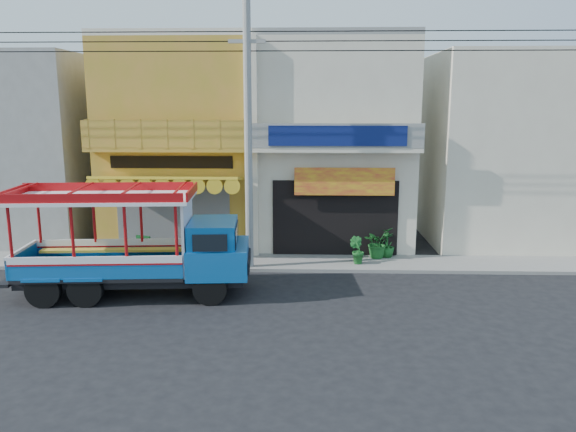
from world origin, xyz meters
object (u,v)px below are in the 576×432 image
(green_sign, at_px, (144,250))
(potted_plant_a, at_px, (377,243))
(utility_pole, at_px, (252,123))
(potted_plant_c, at_px, (387,245))
(songthaew_truck, at_px, (149,244))
(potted_plant_b, at_px, (357,250))

(green_sign, height_order, potted_plant_a, potted_plant_a)
(utility_pole, distance_m, potted_plant_c, 6.67)
(songthaew_truck, bearing_deg, potted_plant_b, 26.53)
(potted_plant_b, bearing_deg, green_sign, 32.57)
(utility_pole, bearing_deg, songthaew_truck, -136.45)
(songthaew_truck, height_order, potted_plant_c, songthaew_truck)
(utility_pole, distance_m, songthaew_truck, 5.24)
(songthaew_truck, relative_size, potted_plant_a, 6.44)
(songthaew_truck, height_order, potted_plant_a, songthaew_truck)
(utility_pole, relative_size, potted_plant_b, 29.38)
(utility_pole, relative_size, songthaew_truck, 3.92)
(songthaew_truck, relative_size, green_sign, 8.08)
(songthaew_truck, distance_m, potted_plant_b, 7.25)
(potted_plant_b, bearing_deg, songthaew_truck, 60.85)
(utility_pole, bearing_deg, potted_plant_b, 7.89)
(utility_pole, distance_m, green_sign, 6.13)
(potted_plant_c, bearing_deg, songthaew_truck, -17.37)
(potted_plant_b, bearing_deg, utility_pole, 42.21)
(potted_plant_a, bearing_deg, potted_plant_c, -33.60)
(songthaew_truck, height_order, green_sign, songthaew_truck)
(potted_plant_a, relative_size, potted_plant_c, 1.22)
(potted_plant_a, bearing_deg, songthaew_truck, 162.45)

